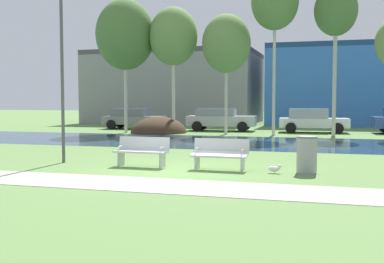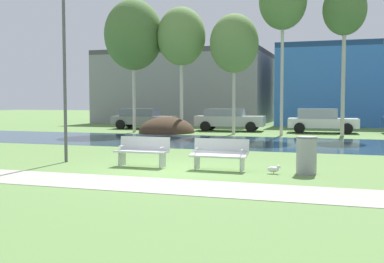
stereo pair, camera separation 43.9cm
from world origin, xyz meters
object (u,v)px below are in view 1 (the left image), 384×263
Objects in this scene: bench_left at (142,151)px; seagull at (275,169)px; bench_right at (220,153)px; streetlamp at (62,47)px; parked_van_nearest_grey at (134,118)px; parked_sedan_second_silver at (220,119)px; trash_bin at (307,154)px; parked_hatch_third_white at (312,120)px.

seagull is at bearing -3.31° from bench_left.
streetlamp is (-5.08, 0.17, 3.12)m from bench_right.
parked_sedan_second_silver reaches higher than parked_van_nearest_grey.
streetlamp reaches higher than bench_right.
parked_van_nearest_grey reaches higher than seagull.
trash_bin is 0.24× the size of parked_hatch_third_white.
trash_bin reaches higher than bench_left.
streetlamp reaches higher than parked_van_nearest_grey.
seagull is 0.09× the size of parked_van_nearest_grey.
seagull is (-0.82, -0.28, -0.39)m from trash_bin.
parked_sedan_second_silver reaches higher than trash_bin.
parked_van_nearest_grey is (-11.49, 17.35, 0.60)m from seagull.
bench_left is 1.62× the size of trash_bin.
parked_sedan_second_silver is (-6.14, 16.64, 0.24)m from trash_bin.
streetlamp is (-6.63, 0.39, 3.46)m from seagull.
trash_bin reaches higher than seagull.
trash_bin is 0.22× the size of parked_sedan_second_silver.
trash_bin is (2.37, 0.05, 0.04)m from bench_right.
seagull is at bearing -91.28° from parked_hatch_third_white.
trash_bin is 2.54× the size of seagull.
parked_van_nearest_grey is 6.18m from parked_sedan_second_silver.
parked_sedan_second_silver is 5.70m from parked_hatch_third_white.
parked_sedan_second_silver is at bearing 102.73° from bench_right.
parked_hatch_third_white reaches higher than parked_van_nearest_grey.
seagull is at bearing -56.48° from parked_van_nearest_grey.
bench_left is at bearing 176.69° from seagull.
parked_hatch_third_white is at bearing 75.54° from bench_left.
bench_right is 16.76m from parked_hatch_third_white.
parked_van_nearest_grey reaches higher than bench_right.
bench_left is at bearing 180.00° from bench_right.
parked_hatch_third_white reaches higher than bench_left.
bench_right is 0.39× the size of parked_hatch_third_white.
parked_hatch_third_white is at bearing -0.56° from parked_sedan_second_silver.
trash_bin is at bearing -0.88° from streetlamp.
parked_hatch_third_white is (-0.44, 16.59, 0.25)m from trash_bin.
seagull is 0.09× the size of parked_hatch_third_white.
streetlamp is at bearing 176.60° from seagull.
seagull is 17.75m from parked_sedan_second_silver.
seagull is (1.55, -0.23, -0.34)m from bench_right.
bench_right is at bearing -96.62° from parked_hatch_third_white.
parked_van_nearest_grey is 0.98× the size of parked_sedan_second_silver.
streetlamp reaches higher than parked_sedan_second_silver.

